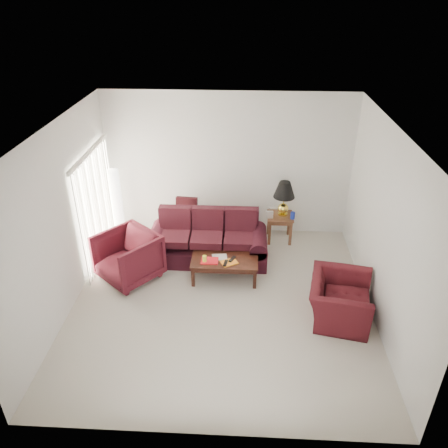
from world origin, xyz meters
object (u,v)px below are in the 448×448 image
object	(u,v)px
sofa	(207,238)
armchair_left	(128,257)
end_table	(279,227)
armchair_right	(340,300)
coffee_table	(225,269)
floor_lamp	(117,204)

from	to	relation	value
sofa	armchair_left	size ratio (longest dim) A/B	2.32
sofa	end_table	xyz separation A→B (m)	(1.44, 0.82, -0.18)
end_table	armchair_left	world-z (taller)	armchair_left
end_table	armchair_left	size ratio (longest dim) A/B	0.58
armchair_right	coffee_table	distance (m)	2.12
armchair_left	armchair_right	bearing A→B (deg)	26.64
end_table	coffee_table	distance (m)	1.81
floor_lamp	armchair_left	size ratio (longest dim) A/B	1.57
armchair_left	coffee_table	size ratio (longest dim) A/B	0.82
sofa	armchair_right	size ratio (longest dim) A/B	2.11
armchair_left	coffee_table	xyz separation A→B (m)	(1.74, 0.06, -0.24)
sofa	floor_lamp	xyz separation A→B (m)	(-1.93, 0.75, 0.31)
end_table	coffee_table	world-z (taller)	end_table
armchair_left	coffee_table	bearing A→B (deg)	42.28
armchair_left	armchair_right	size ratio (longest dim) A/B	0.91
end_table	armchair_left	distance (m)	3.20
end_table	sofa	bearing A→B (deg)	-150.31
armchair_right	coffee_table	size ratio (longest dim) A/B	0.91
sofa	coffee_table	world-z (taller)	sofa
sofa	floor_lamp	world-z (taller)	floor_lamp
sofa	floor_lamp	bearing A→B (deg)	163.61
end_table	floor_lamp	size ratio (longest dim) A/B	0.37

